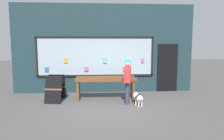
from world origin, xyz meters
name	(u,v)px	position (x,y,z in m)	size (l,w,h in m)	color
ground_plane	(107,107)	(0.00, 0.00, 0.00)	(40.00, 40.00, 0.00)	#474444
shopfront_facade	(104,49)	(0.02, 2.39, 1.87)	(7.75, 0.29, 3.79)	#192D33
display_table_main	(106,82)	(0.00, 0.98, 0.70)	(2.26, 0.62, 0.88)	brown
person_browsing	(128,78)	(0.74, 0.42, 0.93)	(0.31, 0.63, 1.61)	#2D334C
small_dog	(138,97)	(1.08, 0.14, 0.29)	(0.33, 0.55, 0.43)	white
sandwich_board_sign	(56,88)	(-1.85, 0.96, 0.49)	(0.72, 0.91, 0.96)	black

